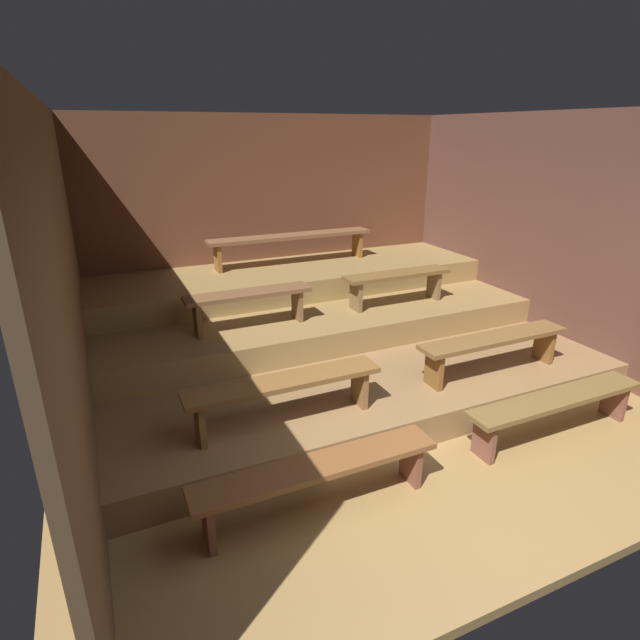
{
  "coord_description": "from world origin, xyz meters",
  "views": [
    {
      "loc": [
        -2.35,
        -1.91,
        2.57
      ],
      "look_at": [
        -0.21,
        2.78,
        0.63
      ],
      "focal_mm": 28.39,
      "sensor_mm": 36.0,
      "label": 1
    }
  ],
  "objects": [
    {
      "name": "ground",
      "position": [
        0.0,
        2.4,
        -0.04
      ],
      "size": [
        5.89,
        5.61,
        0.08
      ],
      "primitive_type": "cube",
      "color": "#9C7846"
    },
    {
      "name": "wall_back",
      "position": [
        0.0,
        4.84,
        1.39
      ],
      "size": [
        5.89,
        0.06,
        2.78
      ],
      "primitive_type": "cube",
      "color": "brown",
      "rests_on": "ground"
    },
    {
      "name": "wall_left",
      "position": [
        -2.58,
        2.4,
        1.39
      ],
      "size": [
        0.06,
        5.61,
        2.78
      ],
      "primitive_type": "cube",
      "color": "brown",
      "rests_on": "ground"
    },
    {
      "name": "wall_right",
      "position": [
        2.58,
        2.4,
        1.39
      ],
      "size": [
        0.06,
        5.61,
        2.78
      ],
      "primitive_type": "cube",
      "color": "brown",
      "rests_on": "ground"
    },
    {
      "name": "platform_lower",
      "position": [
        0.0,
        2.94,
        0.14
      ],
      "size": [
        5.09,
        3.73,
        0.29
      ],
      "primitive_type": "cube",
      "color": "olive",
      "rests_on": "ground"
    },
    {
      "name": "platform_middle",
      "position": [
        0.0,
        3.64,
        0.43
      ],
      "size": [
        5.09,
        2.33,
        0.29
      ],
      "primitive_type": "cube",
      "color": "olive",
      "rests_on": "platform_lower"
    },
    {
      "name": "platform_upper",
      "position": [
        0.0,
        4.14,
        0.72
      ],
      "size": [
        5.09,
        1.34,
        0.29
      ],
      "primitive_type": "cube",
      "color": "#997A46",
      "rests_on": "platform_middle"
    },
    {
      "name": "bench_floor_left",
      "position": [
        -1.15,
        0.76,
        0.32
      ],
      "size": [
        1.81,
        0.29,
        0.4
      ],
      "color": "brown",
      "rests_on": "ground"
    },
    {
      "name": "bench_floor_right",
      "position": [
        1.15,
        0.76,
        0.32
      ],
      "size": [
        1.81,
        0.29,
        0.4
      ],
      "color": "brown",
      "rests_on": "ground"
    },
    {
      "name": "bench_lower_left",
      "position": [
        -1.1,
        1.53,
        0.61
      ],
      "size": [
        1.64,
        0.29,
        0.4
      ],
      "color": "brown",
      "rests_on": "platform_lower"
    },
    {
      "name": "bench_lower_right",
      "position": [
        1.1,
        1.53,
        0.61
      ],
      "size": [
        1.64,
        0.29,
        0.4
      ],
      "color": "brown",
      "rests_on": "platform_lower"
    },
    {
      "name": "bench_middle_left",
      "position": [
        -0.93,
        3.05,
        0.88
      ],
      "size": [
        1.35,
        0.29,
        0.4
      ],
      "color": "brown",
      "rests_on": "platform_middle"
    },
    {
      "name": "bench_middle_right",
      "position": [
        0.93,
        3.05,
        0.88
      ],
      "size": [
        1.35,
        0.29,
        0.4
      ],
      "color": "brown",
      "rests_on": "platform_middle"
    },
    {
      "name": "bench_upper_center",
      "position": [
        0.09,
        4.39,
        1.19
      ],
      "size": [
        2.27,
        0.29,
        0.4
      ],
      "color": "brown",
      "rests_on": "platform_upper"
    }
  ]
}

